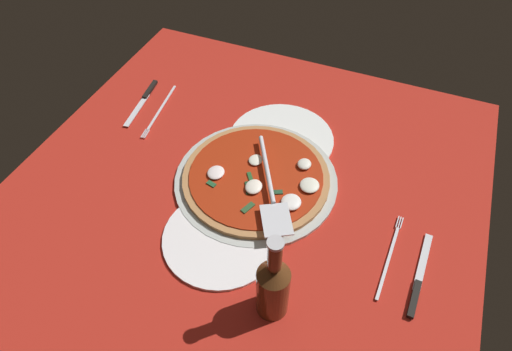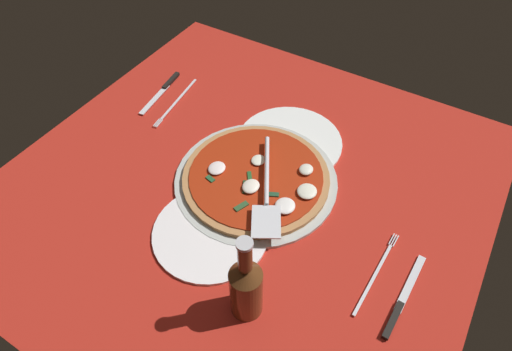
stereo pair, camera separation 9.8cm
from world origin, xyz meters
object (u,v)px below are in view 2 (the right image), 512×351
(place_setting_near, at_px, (389,289))
(pizza_server, at_px, (267,190))
(dinner_plate_right, at_px, (289,142))
(place_setting_far, at_px, (170,96))
(dinner_plate_left, at_px, (211,233))
(pizza, at_px, (257,177))
(beer_bottle, at_px, (246,287))

(place_setting_near, bearing_deg, pizza_server, 80.23)
(dinner_plate_right, xyz_separation_m, pizza_server, (-0.18, -0.04, 0.04))
(dinner_plate_right, xyz_separation_m, place_setting_far, (-0.01, 0.36, -0.00))
(place_setting_near, xyz_separation_m, place_setting_far, (0.24, 0.70, 0.00))
(place_setting_near, height_order, place_setting_far, same)
(dinner_plate_left, bearing_deg, pizza_server, -22.43)
(place_setting_far, bearing_deg, pizza_server, 58.96)
(place_setting_near, bearing_deg, pizza, 76.04)
(place_setting_near, xyz_separation_m, beer_bottle, (-0.16, 0.21, 0.08))
(beer_bottle, bearing_deg, pizza, 27.36)
(dinner_plate_right, xyz_separation_m, place_setting_near, (-0.25, -0.34, -0.00))
(pizza_server, distance_m, place_setting_far, 0.44)
(dinner_plate_right, distance_m, pizza, 0.15)
(dinner_plate_left, xyz_separation_m, pizza_server, (0.13, -0.05, 0.04))
(pizza_server, height_order, place_setting_far, pizza_server)
(dinner_plate_left, relative_size, place_setting_near, 1.09)
(place_setting_far, bearing_deg, beer_bottle, 43.20)
(dinner_plate_left, xyz_separation_m, dinner_plate_right, (0.31, -0.01, 0.00))
(place_setting_near, bearing_deg, dinner_plate_left, 103.05)
(dinner_plate_right, distance_m, place_setting_far, 0.36)
(pizza, relative_size, pizza_server, 1.28)
(dinner_plate_left, xyz_separation_m, pizza, (0.17, -0.01, 0.01))
(dinner_plate_left, bearing_deg, dinner_plate_right, -2.22)
(place_setting_far, distance_m, beer_bottle, 0.64)
(place_setting_far, xyz_separation_m, beer_bottle, (-0.40, -0.49, 0.08))
(pizza, bearing_deg, dinner_plate_left, 176.86)
(dinner_plate_left, height_order, place_setting_near, place_setting_near)
(pizza, xyz_separation_m, place_setting_near, (-0.10, -0.34, -0.01))
(pizza_server, bearing_deg, place_setting_near, 48.54)
(pizza, relative_size, place_setting_near, 1.50)
(pizza_server, bearing_deg, place_setting_far, -143.01)
(pizza, xyz_separation_m, pizza_server, (-0.04, -0.04, 0.02))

